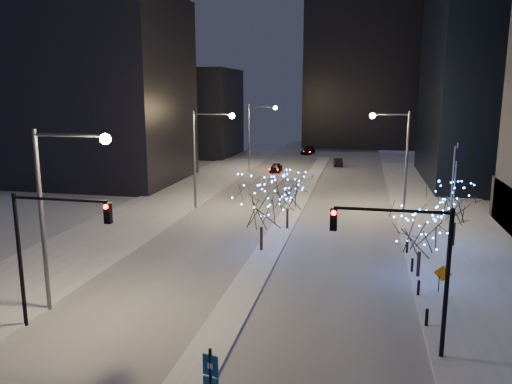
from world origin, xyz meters
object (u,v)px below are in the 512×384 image
(traffic_signal_west, at_px, (46,239))
(car_mid, at_px, (338,162))
(street_lamp_east, at_px, (398,148))
(street_lamp_w_far, at_px, (256,129))
(wayfinding_sign, at_px, (211,383))
(street_lamp_w_mid, at_px, (204,146))
(traffic_signal_east, at_px, (411,256))
(car_near, at_px, (276,168))
(holiday_tree_median_far, at_px, (288,192))
(holiday_tree_plaza_far, at_px, (456,205))
(street_lamp_w_near, at_px, (58,196))
(holiday_tree_median_near, at_px, (261,204))
(car_far, at_px, (308,150))
(holiday_tree_plaza_near, at_px, (421,231))
(construction_sign, at_px, (443,276))

(traffic_signal_west, xyz_separation_m, car_mid, (11.35, 60.50, -4.12))
(street_lamp_east, bearing_deg, traffic_signal_west, -121.69)
(street_lamp_w_far, height_order, wayfinding_sign, street_lamp_w_far)
(street_lamp_w_mid, distance_m, wayfinding_sign, 35.00)
(street_lamp_w_far, distance_m, car_mid, 15.71)
(traffic_signal_east, height_order, car_near, traffic_signal_east)
(street_lamp_w_far, relative_size, holiday_tree_median_far, 1.89)
(wayfinding_sign, bearing_deg, holiday_tree_plaza_far, 79.04)
(street_lamp_w_near, height_order, wayfinding_sign, street_lamp_w_near)
(traffic_signal_west, xyz_separation_m, holiday_tree_median_near, (7.94, 14.42, -1.09))
(street_lamp_east, relative_size, wayfinding_sign, 3.05)
(traffic_signal_east, relative_size, car_far, 1.45)
(street_lamp_w_near, bearing_deg, car_far, 85.80)
(holiday_tree_median_far, xyz_separation_m, wayfinding_sign, (1.33, -26.91, -1.41))
(holiday_tree_median_near, bearing_deg, holiday_tree_plaza_near, -16.36)
(street_lamp_east, bearing_deg, construction_sign, -85.88)
(street_lamp_east, relative_size, holiday_tree_median_far, 1.89)
(street_lamp_east, distance_m, car_near, 27.99)
(street_lamp_w_mid, distance_m, holiday_tree_plaza_near, 25.27)
(street_lamp_w_far, xyz_separation_m, traffic_signal_west, (0.50, -52.00, -1.74))
(traffic_signal_east, bearing_deg, street_lamp_east, 87.74)
(holiday_tree_plaza_near, bearing_deg, construction_sign, -65.38)
(street_lamp_east, height_order, car_far, street_lamp_east)
(street_lamp_w_near, relative_size, street_lamp_east, 1.00)
(car_near, bearing_deg, holiday_tree_median_near, -82.11)
(street_lamp_w_near, bearing_deg, street_lamp_w_mid, 90.00)
(traffic_signal_east, distance_m, car_near, 53.51)
(street_lamp_w_mid, bearing_deg, car_near, 83.13)
(street_lamp_east, height_order, construction_sign, street_lamp_east)
(holiday_tree_plaza_near, bearing_deg, car_far, 102.37)
(street_lamp_east, distance_m, holiday_tree_median_far, 13.55)
(car_mid, distance_m, holiday_tree_plaza_far, 43.35)
(construction_sign, bearing_deg, car_far, 115.35)
(construction_sign, bearing_deg, holiday_tree_plaza_far, 89.77)
(street_lamp_w_mid, distance_m, car_far, 48.90)
(street_lamp_w_near, distance_m, street_lamp_w_mid, 25.00)
(traffic_signal_east, xyz_separation_m, car_near, (-14.83, 51.25, -4.10))
(holiday_tree_plaza_near, bearing_deg, wayfinding_sign, -116.78)
(holiday_tree_plaza_far, bearing_deg, construction_sign, -102.72)
(holiday_tree_plaza_far, bearing_deg, car_mid, 104.64)
(street_lamp_w_far, relative_size, traffic_signal_west, 1.43)
(traffic_signal_east, height_order, car_mid, traffic_signal_east)
(street_lamp_w_mid, relative_size, car_near, 2.59)
(car_mid, relative_size, holiday_tree_median_far, 0.74)
(traffic_signal_east, bearing_deg, street_lamp_w_mid, 124.51)
(car_near, relative_size, holiday_tree_plaza_near, 0.80)
(holiday_tree_median_near, height_order, wayfinding_sign, holiday_tree_median_near)
(street_lamp_w_mid, xyz_separation_m, street_lamp_w_far, (0.00, 25.00, 0.00))
(car_mid, bearing_deg, car_near, 36.53)
(car_mid, xyz_separation_m, holiday_tree_median_far, (-2.41, -39.59, 2.78))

